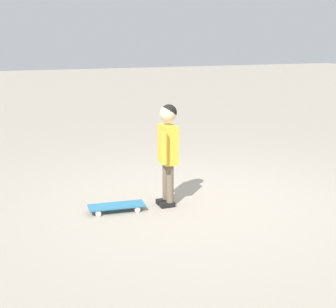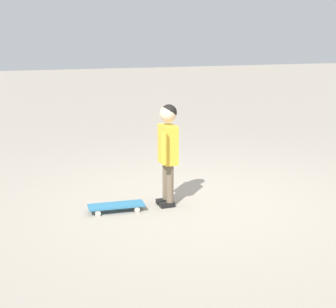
# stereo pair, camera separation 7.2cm
# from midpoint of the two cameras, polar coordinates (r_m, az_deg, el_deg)

# --- Properties ---
(ground_plane) EXTENTS (50.00, 50.00, 0.00)m
(ground_plane) POSITION_cam_midpoint_polar(r_m,az_deg,el_deg) (5.16, 3.58, -5.59)
(ground_plane) COLOR #9E9384
(child_person) EXTENTS (0.36, 0.24, 1.06)m
(child_person) POSITION_cam_midpoint_polar(r_m,az_deg,el_deg) (4.84, -0.44, 1.22)
(child_person) COLOR brown
(child_person) RESTS_ON ground
(skateboard) EXTENTS (0.27, 0.58, 0.07)m
(skateboard) POSITION_cam_midpoint_polar(r_m,az_deg,el_deg) (4.84, -6.61, -6.23)
(skateboard) COLOR teal
(skateboard) RESTS_ON ground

